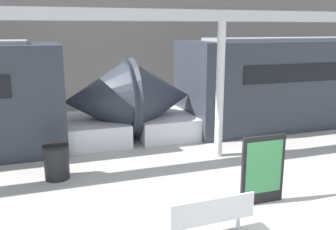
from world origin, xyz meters
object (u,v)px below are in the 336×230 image
bench_near (210,215)px  poster_board (263,170)px  support_column_near (220,91)px  trash_bin (57,161)px

bench_near → poster_board: poster_board is taller
bench_near → support_column_near: bearing=60.0°
trash_bin → support_column_near: support_column_near is taller
trash_bin → support_column_near: size_ratio=0.23×
trash_bin → support_column_near: 4.63m
poster_board → support_column_near: size_ratio=0.39×
trash_bin → support_column_near: bearing=2.8°
bench_near → poster_board: (1.62, 0.94, 0.25)m
trash_bin → bench_near: bearing=-58.0°
poster_board → support_column_near: support_column_near is taller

